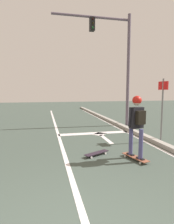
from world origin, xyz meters
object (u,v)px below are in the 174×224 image
at_px(skateboard, 135,157).
at_px(traffic_signal_mast, 114,52).
at_px(skater, 137,119).
at_px(spare_skateboard, 97,153).
at_px(street_sign_post, 163,101).

xyz_separation_m(skateboard, traffic_signal_mast, (1.18, 4.83, 3.83)).
xyz_separation_m(skater, spare_skateboard, (-0.94, 0.58, -1.07)).
height_order(skater, spare_skateboard, skater).
bearing_deg(street_sign_post, skateboard, -140.60).
xyz_separation_m(spare_skateboard, street_sign_post, (2.73, 0.91, 1.44)).
bearing_deg(traffic_signal_mast, skateboard, -103.77).
relative_size(spare_skateboard, street_sign_post, 0.35).
height_order(spare_skateboard, street_sign_post, street_sign_post).
xyz_separation_m(skateboard, street_sign_post, (1.79, 1.47, 1.44)).
bearing_deg(spare_skateboard, skateboard, -30.83).
xyz_separation_m(traffic_signal_mast, street_sign_post, (0.61, -3.36, -2.39)).
bearing_deg(skater, traffic_signal_mast, 76.32).
bearing_deg(spare_skateboard, street_sign_post, 18.50).
height_order(skateboard, street_sign_post, street_sign_post).
distance_m(spare_skateboard, street_sign_post, 3.22).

